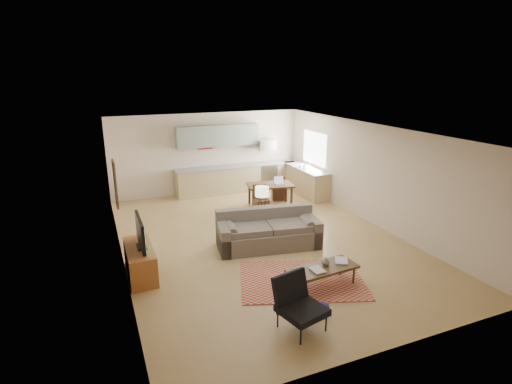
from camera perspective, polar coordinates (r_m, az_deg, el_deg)
name	(u,v)px	position (r m, az deg, el deg)	size (l,w,h in m)	color
room	(261,187)	(9.51, 0.69, 0.67)	(9.00, 9.00, 9.00)	#A2804D
kitchen_counter_back	(237,178)	(13.81, -2.74, 1.97)	(4.26, 0.64, 0.92)	tan
kitchen_counter_right	(305,181)	(13.60, 7.05, 1.63)	(0.64, 2.26, 0.92)	tan
kitchen_range	(266,175)	(14.21, 1.44, 2.37)	(0.62, 0.62, 0.90)	#A5A8AD
kitchen_microwave	(266,145)	(14.00, 1.44, 6.76)	(0.62, 0.40, 0.35)	#A5A8AD
upper_cabinets	(218,136)	(13.46, -5.47, 8.01)	(2.80, 0.34, 0.70)	gray
window_right	(314,148)	(13.51, 8.33, 6.22)	(0.02, 1.40, 1.05)	white
wall_art_left	(116,184)	(9.61, -19.42, 1.11)	(0.06, 0.42, 1.10)	olive
triptych	(205,142)	(13.52, -7.26, 7.13)	(1.70, 0.04, 0.50)	beige
rug	(302,280)	(8.20, 6.54, -12.36)	(2.43, 1.68, 0.02)	maroon
sofa	(268,230)	(9.43, 1.80, -5.39)	(2.48, 1.08, 0.86)	#61574D
coffee_table	(322,277)	(7.93, 9.40, -11.90)	(1.40, 0.56, 0.42)	#432D18
book_a	(312,271)	(7.64, 8.02, -11.13)	(0.24, 0.31, 0.03)	maroon
book_b	(335,260)	(8.13, 11.25, -9.53)	(0.38, 0.40, 0.02)	navy
vase	(326,261)	(7.90, 9.92, -9.67)	(0.17, 0.17, 0.17)	black
armchair	(302,305)	(6.62, 6.63, -15.78)	(0.77, 0.77, 0.88)	black
tv_credenza	(140,261)	(8.53, -16.22, -9.49)	(0.52, 1.35, 0.62)	brown
tv	(140,233)	(8.28, -16.22, -5.58)	(0.10, 1.04, 0.62)	black
console_table	(262,220)	(10.22, 0.83, -4.07)	(0.60, 0.40, 0.70)	#392216
table_lamp	(262,197)	(10.01, 0.84, -0.69)	(0.34, 0.34, 0.56)	beige
dining_table	(270,195)	(12.29, 2.03, -0.44)	(1.37, 0.79, 0.70)	#392216
dining_chair_near	(261,199)	(11.63, 0.77, -1.07)	(0.40, 0.42, 0.85)	#392216
dining_chair_far	(278,187)	(12.93, 3.18, 0.66)	(0.38, 0.40, 0.81)	#392216
laptop	(280,181)	(12.20, 3.41, 1.64)	(0.29, 0.22, 0.22)	#A5A8AD
soap_bottle	(305,165)	(13.33, 6.97, 3.78)	(0.10, 0.10, 0.19)	beige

